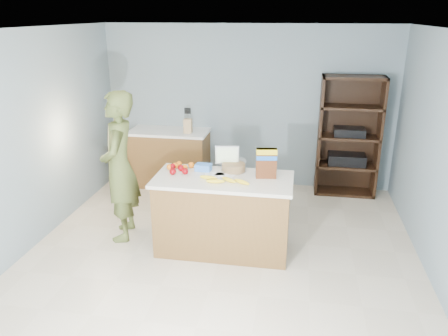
% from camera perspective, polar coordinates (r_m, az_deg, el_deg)
% --- Properties ---
extents(floor, '(4.50, 5.00, 0.02)m').
position_cam_1_polar(floor, '(5.03, -0.70, -12.13)').
color(floor, beige).
rests_on(floor, ground).
extents(walls, '(4.52, 5.02, 2.51)m').
position_cam_1_polar(walls, '(4.39, -0.79, 6.50)').
color(walls, gray).
rests_on(walls, ground).
extents(counter_peninsula, '(1.56, 0.76, 0.90)m').
position_cam_1_polar(counter_peninsula, '(5.09, -0.10, -6.39)').
color(counter_peninsula, brown).
rests_on(counter_peninsula, ground).
extents(back_cabinet, '(1.24, 0.62, 0.90)m').
position_cam_1_polar(back_cabinet, '(7.06, -7.05, 1.36)').
color(back_cabinet, brown).
rests_on(back_cabinet, ground).
extents(shelving_unit, '(0.90, 0.40, 1.80)m').
position_cam_1_polar(shelving_unit, '(6.83, 15.90, 3.75)').
color(shelving_unit, black).
rests_on(shelving_unit, ground).
extents(person, '(0.57, 0.75, 1.82)m').
position_cam_1_polar(person, '(5.35, -13.49, 0.12)').
color(person, '#4F5A2A').
rests_on(person, ground).
extents(knife_block, '(0.12, 0.10, 0.31)m').
position_cam_1_polar(knife_block, '(6.73, -4.74, 5.57)').
color(knife_block, tan).
rests_on(knife_block, back_cabinet).
extents(envelopes, '(0.36, 0.18, 0.00)m').
position_cam_1_polar(envelopes, '(4.99, -0.57, -0.85)').
color(envelopes, white).
rests_on(envelopes, counter_peninsula).
extents(bananas, '(0.59, 0.19, 0.05)m').
position_cam_1_polar(bananas, '(4.77, -0.05, -1.58)').
color(bananas, yellow).
rests_on(bananas, counter_peninsula).
extents(apples, '(0.26, 0.24, 0.08)m').
position_cam_1_polar(apples, '(5.07, -6.05, -0.18)').
color(apples, '#870309').
rests_on(apples, counter_peninsula).
extents(oranges, '(0.31, 0.19, 0.07)m').
position_cam_1_polar(oranges, '(5.19, -5.77, 0.27)').
color(oranges, orange).
rests_on(oranges, counter_peninsula).
extents(blue_carton, '(0.19, 0.14, 0.08)m').
position_cam_1_polar(blue_carton, '(5.11, -2.71, 0.09)').
color(blue_carton, blue).
rests_on(blue_carton, counter_peninsula).
extents(salad_bowl, '(0.30, 0.30, 0.13)m').
position_cam_1_polar(salad_bowl, '(5.09, 1.25, 0.24)').
color(salad_bowl, '#267219').
rests_on(salad_bowl, counter_peninsula).
extents(tv, '(0.28, 0.12, 0.28)m').
position_cam_1_polar(tv, '(5.14, 0.41, 1.60)').
color(tv, silver).
rests_on(tv, counter_peninsula).
extents(cereal_box, '(0.24, 0.12, 0.34)m').
position_cam_1_polar(cereal_box, '(4.86, 5.56, 0.91)').
color(cereal_box, '#592B14').
rests_on(cereal_box, counter_peninsula).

